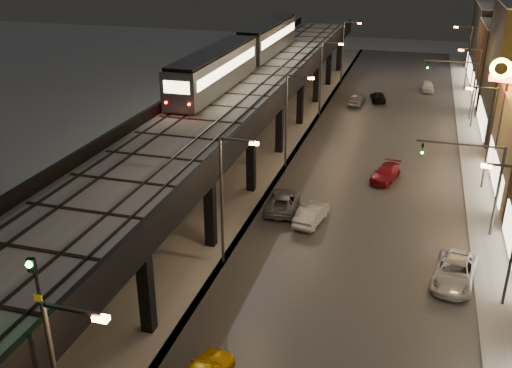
# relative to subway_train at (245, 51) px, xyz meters

# --- Properties ---
(road_surface) EXTENTS (17.00, 120.00, 0.06)m
(road_surface) POSITION_rel_subway_train_xyz_m (16.00, -8.38, -8.44)
(road_surface) COLOR #46474D
(road_surface) RESTS_ON ground
(sidewalk_right) EXTENTS (4.00, 120.00, 0.14)m
(sidewalk_right) POSITION_rel_subway_train_xyz_m (26.00, -8.38, -8.40)
(sidewalk_right) COLOR #9FA1A8
(sidewalk_right) RESTS_ON ground
(under_viaduct_pavement) EXTENTS (11.00, 120.00, 0.06)m
(under_viaduct_pavement) POSITION_rel_subway_train_xyz_m (2.50, -8.38, -8.44)
(under_viaduct_pavement) COLOR #9FA1A8
(under_viaduct_pavement) RESTS_ON ground
(elevated_viaduct) EXTENTS (9.00, 100.00, 6.30)m
(elevated_viaduct) POSITION_rel_subway_train_xyz_m (2.50, -11.53, -2.86)
(elevated_viaduct) COLOR black
(elevated_viaduct) RESTS_ON ground
(viaduct_trackbed) EXTENTS (8.40, 100.00, 0.32)m
(viaduct_trackbed) POSITION_rel_subway_train_xyz_m (2.49, -11.41, -2.09)
(viaduct_trackbed) COLOR #B2B7C1
(viaduct_trackbed) RESTS_ON elevated_viaduct
(viaduct_parapet_streetside) EXTENTS (0.30, 100.00, 1.10)m
(viaduct_parapet_streetside) POSITION_rel_subway_train_xyz_m (6.85, -11.38, -1.62)
(viaduct_parapet_streetside) COLOR black
(viaduct_parapet_streetside) RESTS_ON elevated_viaduct
(viaduct_parapet_far) EXTENTS (0.30, 100.00, 1.10)m
(viaduct_parapet_far) POSITION_rel_subway_train_xyz_m (-1.85, -11.38, -1.62)
(viaduct_parapet_far) COLOR black
(viaduct_parapet_far) RESTS_ON elevated_viaduct
(streetlight_left_1) EXTENTS (2.57, 0.28, 9.00)m
(streetlight_left_1) POSITION_rel_subway_train_xyz_m (8.07, -30.38, -3.24)
(streetlight_left_1) COLOR #38383A
(streetlight_left_1) RESTS_ON ground
(streetlight_left_2) EXTENTS (2.57, 0.28, 9.00)m
(streetlight_left_2) POSITION_rel_subway_train_xyz_m (8.07, -12.38, -3.24)
(streetlight_left_2) COLOR #38383A
(streetlight_left_2) RESTS_ON ground
(streetlight_right_2) EXTENTS (2.56, 0.28, 9.00)m
(streetlight_right_2) POSITION_rel_subway_train_xyz_m (25.23, -12.38, -3.24)
(streetlight_right_2) COLOR #38383A
(streetlight_right_2) RESTS_ON ground
(streetlight_left_3) EXTENTS (2.57, 0.28, 9.00)m
(streetlight_left_3) POSITION_rel_subway_train_xyz_m (8.07, 5.62, -3.24)
(streetlight_left_3) COLOR #38383A
(streetlight_left_3) RESTS_ON ground
(streetlight_right_3) EXTENTS (2.56, 0.28, 9.00)m
(streetlight_right_3) POSITION_rel_subway_train_xyz_m (25.23, 5.62, -3.24)
(streetlight_right_3) COLOR #38383A
(streetlight_right_3) RESTS_ON ground
(streetlight_left_4) EXTENTS (2.57, 0.28, 9.00)m
(streetlight_left_4) POSITION_rel_subway_train_xyz_m (8.07, 23.62, -3.24)
(streetlight_left_4) COLOR #38383A
(streetlight_left_4) RESTS_ON ground
(streetlight_right_4) EXTENTS (2.56, 0.28, 9.00)m
(streetlight_right_4) POSITION_rel_subway_train_xyz_m (25.23, 23.62, -3.24)
(streetlight_right_4) COLOR #38383A
(streetlight_right_4) RESTS_ON ground
(traffic_light_rig_a) EXTENTS (6.10, 0.34, 7.00)m
(traffic_light_rig_a) POSITION_rel_subway_train_xyz_m (24.34, -21.38, -3.97)
(traffic_light_rig_a) COLOR #38383A
(traffic_light_rig_a) RESTS_ON ground
(traffic_light_rig_b) EXTENTS (6.10, 0.34, 7.00)m
(traffic_light_rig_b) POSITION_rel_subway_train_xyz_m (24.34, 8.62, -3.97)
(traffic_light_rig_b) COLOR #38383A
(traffic_light_rig_b) RESTS_ON ground
(subway_train) EXTENTS (3.12, 38.40, 3.73)m
(subway_train) POSITION_rel_subway_train_xyz_m (0.00, 0.00, 0.00)
(subway_train) COLOR gray
(subway_train) RESTS_ON viaduct_trackbed
(rail_signal) EXTENTS (0.35, 0.43, 3.01)m
(rail_signal) POSITION_rel_subway_train_xyz_m (6.40, -46.91, 0.28)
(rail_signal) COLOR black
(rail_signal) RESTS_ON viaduct_trackbed
(car_near_white) EXTENTS (2.20, 4.63, 1.47)m
(car_near_white) POSITION_rel_subway_train_xyz_m (12.41, -22.99, -7.74)
(car_near_white) COLOR silver
(car_near_white) RESTS_ON ground
(car_mid_silver) EXTENTS (2.91, 5.46, 1.46)m
(car_mid_silver) POSITION_rel_subway_train_xyz_m (9.76, -21.42, -7.74)
(car_mid_silver) COLOR gray
(car_mid_silver) RESTS_ON ground
(car_mid_dark) EXTENTS (2.57, 4.50, 1.23)m
(car_mid_dark) POSITION_rel_subway_train_xyz_m (14.20, 14.05, -7.86)
(car_mid_dark) COLOR black
(car_mid_dark) RESTS_ON ground
(car_far_white) EXTENTS (2.05, 4.46, 1.48)m
(car_far_white) POSITION_rel_subway_train_xyz_m (11.58, 11.67, -7.73)
(car_far_white) COLOR #8F94A4
(car_far_white) RESTS_ON ground
(car_onc_dark) EXTENTS (3.29, 5.64, 1.48)m
(car_onc_dark) POSITION_rel_subway_train_xyz_m (22.73, -28.63, -7.73)
(car_onc_dark) COLOR silver
(car_onc_dark) RESTS_ON ground
(car_onc_white) EXTENTS (2.79, 4.77, 1.30)m
(car_onc_white) POSITION_rel_subway_train_xyz_m (17.25, -12.92, -7.82)
(car_onc_white) COLOR maroon
(car_onc_white) RESTS_ON ground
(car_onc_red) EXTENTS (2.09, 4.34, 1.43)m
(car_onc_red) POSITION_rel_subway_train_xyz_m (20.40, 21.62, -7.76)
(car_onc_red) COLOR white
(car_onc_red) RESTS_ON ground
(sign_mcdonalds) EXTENTS (3.26, 0.71, 10.94)m
(sign_mcdonalds) POSITION_rel_subway_train_xyz_m (26.50, -9.74, 0.56)
(sign_mcdonalds) COLOR #38383A
(sign_mcdonalds) RESTS_ON ground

